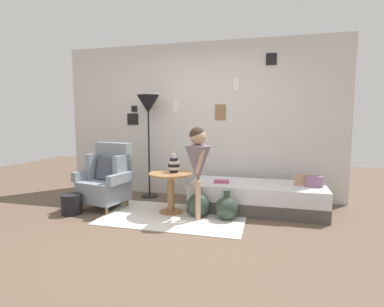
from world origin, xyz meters
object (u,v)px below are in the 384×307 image
at_px(daybed, 257,197).
at_px(demijohn_near, 198,205).
at_px(side_table, 171,184).
at_px(floor_lamp, 148,109).
at_px(magazine_basket, 72,204).
at_px(book_on_daybed, 221,181).
at_px(demijohn_far, 227,208).
at_px(vase_striped, 174,165).
at_px(armchair, 107,179).
at_px(person_child, 198,160).

bearing_deg(daybed, demijohn_near, -146.95).
distance_m(side_table, demijohn_near, 0.49).
height_order(floor_lamp, magazine_basket, floor_lamp).
xyz_separation_m(book_on_daybed, demijohn_far, (0.15, -0.46, -0.25)).
bearing_deg(book_on_daybed, demijohn_near, -120.24).
height_order(floor_lamp, demijohn_far, floor_lamp).
xyz_separation_m(daybed, vase_striped, (-1.14, -0.39, 0.49)).
bearing_deg(demijohn_far, vase_striped, 170.04).
height_order(demijohn_near, demijohn_far, demijohn_near).
height_order(daybed, floor_lamp, floor_lamp).
xyz_separation_m(floor_lamp, magazine_basket, (-0.69, -1.17, -1.36)).
xyz_separation_m(vase_striped, demijohn_near, (0.38, -0.10, -0.52)).
distance_m(floor_lamp, demijohn_near, 1.90).
distance_m(demijohn_near, magazine_basket, 1.79).
height_order(book_on_daybed, magazine_basket, book_on_daybed).
bearing_deg(side_table, floor_lamp, 130.07).
bearing_deg(armchair, daybed, 10.79).
bearing_deg(side_table, armchair, 178.99).
distance_m(armchair, demijohn_far, 1.85).
height_order(demijohn_far, magazine_basket, demijohn_far).
bearing_deg(book_on_daybed, daybed, 7.72).
xyz_separation_m(vase_striped, floor_lamp, (-0.68, 0.73, 0.81)).
xyz_separation_m(floor_lamp, book_on_daybed, (1.31, -0.41, -1.08)).
distance_m(person_child, demijohn_far, 0.74).
height_order(daybed, demijohn_far, daybed).
height_order(armchair, side_table, armchair).
bearing_deg(demijohn_far, armchair, 176.58).
bearing_deg(daybed, book_on_daybed, -172.28).
relative_size(side_table, person_child, 0.50).
bearing_deg(armchair, floor_lamp, 64.06).
relative_size(armchair, side_table, 1.58).
bearing_deg(demijohn_near, demijohn_far, -4.72).
bearing_deg(daybed, magazine_basket, -161.66).
relative_size(armchair, person_child, 0.79).
bearing_deg(demijohn_near, side_table, 171.95).
height_order(armchair, person_child, person_child).
xyz_separation_m(armchair, person_child, (1.44, -0.18, 0.36)).
height_order(side_table, magazine_basket, side_table).
bearing_deg(vase_striped, person_child, -27.85).
bearing_deg(floor_lamp, magazine_basket, -120.59).
xyz_separation_m(vase_striped, book_on_daybed, (0.63, 0.32, -0.27)).
xyz_separation_m(armchair, daybed, (2.19, 0.42, -0.24)).
relative_size(daybed, magazine_basket, 6.83).
bearing_deg(book_on_daybed, armchair, -168.28).
distance_m(daybed, magazine_basket, 2.65).
relative_size(vase_striped, magazine_basket, 0.94).
bearing_deg(floor_lamp, daybed, -10.45).
distance_m(floor_lamp, magazine_basket, 1.92).
xyz_separation_m(vase_striped, person_child, (0.40, -0.21, 0.11)).
relative_size(vase_striped, floor_lamp, 0.15).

